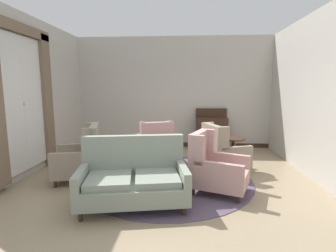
{
  "coord_description": "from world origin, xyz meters",
  "views": [
    {
      "loc": [
        0.38,
        -4.6,
        1.83
      ],
      "look_at": [
        0.04,
        0.32,
        1.08
      ],
      "focal_mm": 27.4,
      "sensor_mm": 36.0,
      "label": 1
    }
  ],
  "objects_px": {
    "settee": "(133,179)",
    "armchair_beside_settee": "(222,152)",
    "armchair_back_corner": "(155,145)",
    "armchair_far_left": "(82,157)",
    "side_table": "(233,151)",
    "armchair_near_window": "(214,168)",
    "porcelain_vase": "(160,146)",
    "coffee_table": "(158,157)",
    "sideboard": "(211,131)"
  },
  "relations": [
    {
      "from": "armchair_far_left",
      "to": "side_table",
      "type": "height_order",
      "value": "armchair_far_left"
    },
    {
      "from": "porcelain_vase",
      "to": "armchair_far_left",
      "type": "relative_size",
      "value": 0.29
    },
    {
      "from": "settee",
      "to": "armchair_far_left",
      "type": "relative_size",
      "value": 1.62
    },
    {
      "from": "porcelain_vase",
      "to": "armchair_near_window",
      "type": "height_order",
      "value": "armchair_near_window"
    },
    {
      "from": "armchair_beside_settee",
      "to": "armchair_back_corner",
      "type": "height_order",
      "value": "armchair_beside_settee"
    },
    {
      "from": "coffee_table",
      "to": "settee",
      "type": "relative_size",
      "value": 0.51
    },
    {
      "from": "armchair_near_window",
      "to": "armchair_beside_settee",
      "type": "bearing_deg",
      "value": 6.19
    },
    {
      "from": "settee",
      "to": "armchair_back_corner",
      "type": "distance_m",
      "value": 2.32
    },
    {
      "from": "side_table",
      "to": "porcelain_vase",
      "type": "bearing_deg",
      "value": -158.66
    },
    {
      "from": "coffee_table",
      "to": "sideboard",
      "type": "xyz_separation_m",
      "value": [
        1.31,
        2.63,
        0.1
      ]
    },
    {
      "from": "armchair_beside_settee",
      "to": "armchair_near_window",
      "type": "height_order",
      "value": "armchair_near_window"
    },
    {
      "from": "armchair_beside_settee",
      "to": "coffee_table",
      "type": "bearing_deg",
      "value": 89.16
    },
    {
      "from": "armchair_back_corner",
      "to": "coffee_table",
      "type": "bearing_deg",
      "value": 80.35
    },
    {
      "from": "coffee_table",
      "to": "armchair_near_window",
      "type": "distance_m",
      "value": 1.2
    },
    {
      "from": "settee",
      "to": "armchair_back_corner",
      "type": "bearing_deg",
      "value": 78.08
    },
    {
      "from": "porcelain_vase",
      "to": "armchair_back_corner",
      "type": "xyz_separation_m",
      "value": [
        -0.24,
        1.14,
        -0.23
      ]
    },
    {
      "from": "settee",
      "to": "sideboard",
      "type": "bearing_deg",
      "value": 57.24
    },
    {
      "from": "settee",
      "to": "armchair_beside_settee",
      "type": "height_order",
      "value": "armchair_beside_settee"
    },
    {
      "from": "armchair_back_corner",
      "to": "armchair_near_window",
      "type": "bearing_deg",
      "value": 106.03
    },
    {
      "from": "coffee_table",
      "to": "side_table",
      "type": "xyz_separation_m",
      "value": [
        1.58,
        0.61,
        0.01
      ]
    },
    {
      "from": "sideboard",
      "to": "armchair_beside_settee",
      "type": "bearing_deg",
      "value": -89.23
    },
    {
      "from": "settee",
      "to": "armchair_back_corner",
      "type": "relative_size",
      "value": 1.73
    },
    {
      "from": "porcelain_vase",
      "to": "side_table",
      "type": "xyz_separation_m",
      "value": [
        1.54,
        0.6,
        -0.22
      ]
    },
    {
      "from": "side_table",
      "to": "armchair_near_window",
      "type": "bearing_deg",
      "value": -113.86
    },
    {
      "from": "settee",
      "to": "armchair_near_window",
      "type": "xyz_separation_m",
      "value": [
        1.31,
        0.58,
        0.03
      ]
    },
    {
      "from": "side_table",
      "to": "armchair_back_corner",
      "type": "bearing_deg",
      "value": 163.18
    },
    {
      "from": "side_table",
      "to": "settee",
      "type": "bearing_deg",
      "value": -135.98
    },
    {
      "from": "armchair_far_left",
      "to": "sideboard",
      "type": "xyz_separation_m",
      "value": [
        2.82,
        2.78,
        0.08
      ]
    },
    {
      "from": "porcelain_vase",
      "to": "armchair_near_window",
      "type": "distance_m",
      "value": 1.2
    },
    {
      "from": "armchair_back_corner",
      "to": "side_table",
      "type": "xyz_separation_m",
      "value": [
        1.78,
        -0.54,
        0.01
      ]
    },
    {
      "from": "armchair_back_corner",
      "to": "armchair_far_left",
      "type": "xyz_separation_m",
      "value": [
        -1.31,
        -1.29,
        0.01
      ]
    },
    {
      "from": "armchair_beside_settee",
      "to": "sideboard",
      "type": "bearing_deg",
      "value": -20.56
    },
    {
      "from": "armchair_near_window",
      "to": "armchair_far_left",
      "type": "distance_m",
      "value": 2.6
    },
    {
      "from": "settee",
      "to": "armchair_beside_settee",
      "type": "bearing_deg",
      "value": 35.95
    },
    {
      "from": "coffee_table",
      "to": "armchair_back_corner",
      "type": "relative_size",
      "value": 0.89
    },
    {
      "from": "settee",
      "to": "sideboard",
      "type": "distance_m",
      "value": 4.12
    },
    {
      "from": "armchair_far_left",
      "to": "settee",
      "type": "bearing_deg",
      "value": 34.75
    },
    {
      "from": "porcelain_vase",
      "to": "settee",
      "type": "xyz_separation_m",
      "value": [
        -0.3,
        -1.18,
        -0.25
      ]
    },
    {
      "from": "armchair_beside_settee",
      "to": "armchair_near_window",
      "type": "distance_m",
      "value": 1.13
    },
    {
      "from": "settee",
      "to": "armchair_near_window",
      "type": "distance_m",
      "value": 1.43
    },
    {
      "from": "coffee_table",
      "to": "armchair_back_corner",
      "type": "distance_m",
      "value": 1.16
    },
    {
      "from": "armchair_far_left",
      "to": "armchair_near_window",
      "type": "bearing_deg",
      "value": 64.26
    },
    {
      "from": "settee",
      "to": "armchair_far_left",
      "type": "distance_m",
      "value": 1.62
    },
    {
      "from": "armchair_near_window",
      "to": "armchair_far_left",
      "type": "relative_size",
      "value": 1.02
    },
    {
      "from": "settee",
      "to": "side_table",
      "type": "height_order",
      "value": "settee"
    },
    {
      "from": "porcelain_vase",
      "to": "armchair_far_left",
      "type": "bearing_deg",
      "value": -174.42
    },
    {
      "from": "settee",
      "to": "armchair_beside_settee",
      "type": "xyz_separation_m",
      "value": [
        1.6,
        1.67,
        0.03
      ]
    },
    {
      "from": "porcelain_vase",
      "to": "side_table",
      "type": "height_order",
      "value": "porcelain_vase"
    },
    {
      "from": "armchair_beside_settee",
      "to": "armchair_far_left",
      "type": "distance_m",
      "value": 2.92
    },
    {
      "from": "settee",
      "to": "sideboard",
      "type": "relative_size",
      "value": 1.48
    }
  ]
}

